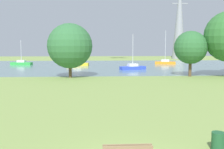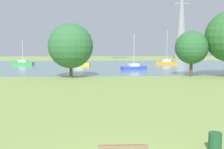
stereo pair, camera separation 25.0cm
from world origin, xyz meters
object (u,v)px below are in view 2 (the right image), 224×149
Objects in this scene: sailboat_yellow at (79,64)px; sailboat_orange at (167,62)px; tree_west_near at (192,48)px; litter_bin at (215,142)px; sailboat_green at (23,63)px; electricity_pylon at (181,19)px; sailboat_blue at (134,67)px; tree_east_far at (71,46)px.

sailboat_yellow is 0.78× the size of sailboat_orange.
litter_bin is at bearing -106.97° from tree_west_near.
sailboat_yellow is 1.11× the size of sailboat_green.
electricity_pylon is at bearing 42.15° from sailboat_yellow.
litter_bin is 50.30m from sailboat_yellow.
sailboat_yellow is at bearing -12.09° from sailboat_green.
sailboat_blue is at bearing -43.99° from sailboat_yellow.
tree_east_far is (-20.13, -25.69, 3.96)m from sailboat_orange.
electricity_pylon reaches higher than tree_east_far.
litter_bin is 54.03m from sailboat_orange.
sailboat_yellow is 0.82× the size of tree_east_far.
litter_bin is 0.13× the size of sailboat_yellow.
electricity_pylon reaches higher than sailboat_orange.
sailboat_green is (-22.35, 52.22, 0.05)m from litter_bin.
litter_bin is at bearing -79.31° from sailboat_yellow.
sailboat_green is 39.58m from tree_west_near.
litter_bin is 0.12× the size of sailboat_blue.
sailboat_green reaches higher than litter_bin.
electricity_pylon reaches higher than sailboat_blue.
sailboat_orange is 32.87m from tree_east_far.
sailboat_blue reaches higher than sailboat_green.
tree_east_far reaches higher than tree_west_near.
sailboat_blue is at bearing 121.27° from tree_west_near.
sailboat_orange reaches higher than tree_east_far.
sailboat_yellow is 13.31m from sailboat_green.
electricity_pylon is at bearing 30.02° from sailboat_green.
tree_east_far is 0.29× the size of electricity_pylon.
sailboat_orange is at bearing 51.92° from tree_east_far.
tree_east_far is at bearing -121.46° from electricity_pylon.
litter_bin is 0.12× the size of tree_west_near.
tree_east_far is at bearing -61.77° from sailboat_green.
electricity_pylon reaches higher than litter_bin.
sailboat_blue is at bearing 87.73° from litter_bin.
tree_west_near reaches higher than litter_bin.
tree_west_near is 0.25× the size of electricity_pylon.
tree_west_near is at bearing -96.35° from sailboat_orange.
sailboat_blue is (1.55, 38.93, 0.06)m from litter_bin.
tree_west_near is at bearing -50.87° from sailboat_yellow.
sailboat_orange reaches higher than tree_west_near.
sailboat_yellow is (-9.33, 49.43, 0.05)m from litter_bin.
sailboat_green is 0.21× the size of electricity_pylon.
tree_east_far reaches higher than sailboat_green.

